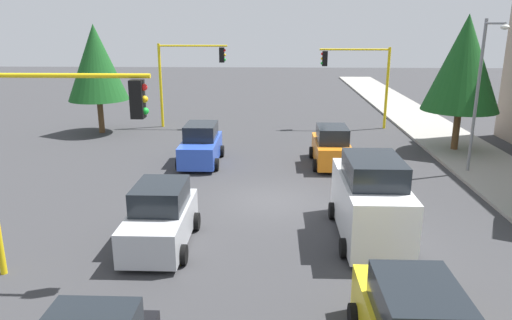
{
  "coord_description": "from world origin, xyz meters",
  "views": [
    {
      "loc": [
        17.82,
        0.05,
        6.79
      ],
      "look_at": [
        -1.71,
        -0.67,
        1.2
      ],
      "focal_mm": 33.57,
      "sensor_mm": 36.0,
      "label": 1
    }
  ],
  "objects_px": {
    "tree_roadside_mid": "(464,63)",
    "delivery_van_white": "(370,201)",
    "street_lamp_curbside": "(483,81)",
    "traffic_signal_far_left": "(359,71)",
    "traffic_signal_far_right": "(187,68)",
    "traffic_signal_near_right": "(50,135)",
    "car_orange": "(331,147)",
    "car_silver": "(160,218)",
    "car_blue": "(201,146)",
    "tree_opposite_side": "(96,63)"
  },
  "relations": [
    {
      "from": "traffic_signal_far_right",
      "to": "traffic_signal_near_right",
      "type": "distance_m",
      "value": 20.0
    },
    {
      "from": "traffic_signal_near_right",
      "to": "car_blue",
      "type": "height_order",
      "value": "traffic_signal_near_right"
    },
    {
      "from": "traffic_signal_far_left",
      "to": "tree_roadside_mid",
      "type": "bearing_deg",
      "value": 36.0
    },
    {
      "from": "street_lamp_curbside",
      "to": "tree_opposite_side",
      "type": "distance_m",
      "value": 21.87
    },
    {
      "from": "car_silver",
      "to": "car_orange",
      "type": "height_order",
      "value": "same"
    },
    {
      "from": "traffic_signal_far_left",
      "to": "tree_roadside_mid",
      "type": "distance_m",
      "value": 7.48
    },
    {
      "from": "tree_opposite_side",
      "to": "car_orange",
      "type": "height_order",
      "value": "tree_opposite_side"
    },
    {
      "from": "tree_roadside_mid",
      "to": "delivery_van_white",
      "type": "bearing_deg",
      "value": -31.23
    },
    {
      "from": "tree_roadside_mid",
      "to": "car_orange",
      "type": "height_order",
      "value": "tree_roadside_mid"
    },
    {
      "from": "car_blue",
      "to": "tree_opposite_side",
      "type": "bearing_deg",
      "value": -131.99
    },
    {
      "from": "traffic_signal_near_right",
      "to": "tree_roadside_mid",
      "type": "distance_m",
      "value": 21.05
    },
    {
      "from": "tree_roadside_mid",
      "to": "car_silver",
      "type": "xyz_separation_m",
      "value": [
        12.0,
        -13.47,
        -3.88
      ]
    },
    {
      "from": "car_orange",
      "to": "car_silver",
      "type": "bearing_deg",
      "value": -34.86
    },
    {
      "from": "street_lamp_curbside",
      "to": "car_blue",
      "type": "xyz_separation_m",
      "value": [
        -1.7,
        -12.77,
        -3.45
      ]
    },
    {
      "from": "traffic_signal_far_left",
      "to": "car_orange",
      "type": "bearing_deg",
      "value": -17.09
    },
    {
      "from": "traffic_signal_near_right",
      "to": "tree_roadside_mid",
      "type": "bearing_deg",
      "value": 131.72
    },
    {
      "from": "car_blue",
      "to": "car_orange",
      "type": "bearing_deg",
      "value": 88.91
    },
    {
      "from": "delivery_van_white",
      "to": "car_silver",
      "type": "bearing_deg",
      "value": -83.26
    },
    {
      "from": "car_orange",
      "to": "street_lamp_curbside",
      "type": "bearing_deg",
      "value": 75.92
    },
    {
      "from": "street_lamp_curbside",
      "to": "car_silver",
      "type": "distance_m",
      "value": 15.17
    },
    {
      "from": "tree_opposite_side",
      "to": "traffic_signal_near_right",
      "type": "bearing_deg",
      "value": 16.41
    },
    {
      "from": "traffic_signal_far_right",
      "to": "car_silver",
      "type": "distance_m",
      "value": 18.38
    },
    {
      "from": "traffic_signal_near_right",
      "to": "car_blue",
      "type": "bearing_deg",
      "value": 169.31
    },
    {
      "from": "traffic_signal_near_right",
      "to": "car_orange",
      "type": "bearing_deg",
      "value": 142.35
    },
    {
      "from": "street_lamp_curbside",
      "to": "car_orange",
      "type": "relative_size",
      "value": 1.83
    },
    {
      "from": "street_lamp_curbside",
      "to": "car_orange",
      "type": "bearing_deg",
      "value": -104.08
    },
    {
      "from": "traffic_signal_near_right",
      "to": "street_lamp_curbside",
      "type": "xyz_separation_m",
      "value": [
        -9.61,
        14.9,
        0.32
      ]
    },
    {
      "from": "car_silver",
      "to": "car_blue",
      "type": "bearing_deg",
      "value": -179.39
    },
    {
      "from": "tree_opposite_side",
      "to": "car_orange",
      "type": "xyz_separation_m",
      "value": [
        6.82,
        13.93,
        -3.54
      ]
    },
    {
      "from": "street_lamp_curbside",
      "to": "traffic_signal_far_right",
      "type": "bearing_deg",
      "value": -124.93
    },
    {
      "from": "traffic_signal_far_right",
      "to": "delivery_van_white",
      "type": "height_order",
      "value": "traffic_signal_far_right"
    },
    {
      "from": "car_silver",
      "to": "car_blue",
      "type": "relative_size",
      "value": 0.98
    },
    {
      "from": "traffic_signal_far_left",
      "to": "traffic_signal_far_right",
      "type": "xyz_separation_m",
      "value": [
        0.0,
        -11.32,
        0.14
      ]
    },
    {
      "from": "tree_roadside_mid",
      "to": "car_silver",
      "type": "relative_size",
      "value": 1.85
    },
    {
      "from": "traffic_signal_near_right",
      "to": "tree_roadside_mid",
      "type": "height_order",
      "value": "tree_roadside_mid"
    },
    {
      "from": "traffic_signal_near_right",
      "to": "car_silver",
      "type": "xyz_separation_m",
      "value": [
        -2.0,
        2.23,
        -3.13
      ]
    },
    {
      "from": "car_silver",
      "to": "traffic_signal_near_right",
      "type": "bearing_deg",
      "value": -48.11
    },
    {
      "from": "traffic_signal_far_left",
      "to": "street_lamp_curbside",
      "type": "xyz_separation_m",
      "value": [
        10.39,
        3.56,
        0.57
      ]
    },
    {
      "from": "tree_opposite_side",
      "to": "car_orange",
      "type": "relative_size",
      "value": 1.77
    },
    {
      "from": "traffic_signal_far_right",
      "to": "traffic_signal_near_right",
      "type": "relative_size",
      "value": 0.97
    },
    {
      "from": "street_lamp_curbside",
      "to": "delivery_van_white",
      "type": "xyz_separation_m",
      "value": [
        6.82,
        -5.99,
        -3.07
      ]
    },
    {
      "from": "delivery_van_white",
      "to": "traffic_signal_far_right",
      "type": "bearing_deg",
      "value": -152.7
    },
    {
      "from": "traffic_signal_far_left",
      "to": "tree_roadside_mid",
      "type": "xyz_separation_m",
      "value": [
        6.0,
        4.36,
        1.0
      ]
    },
    {
      "from": "traffic_signal_far_left",
      "to": "delivery_van_white",
      "type": "bearing_deg",
      "value": -8.05
    },
    {
      "from": "car_orange",
      "to": "car_blue",
      "type": "bearing_deg",
      "value": -91.09
    },
    {
      "from": "tree_opposite_side",
      "to": "delivery_van_white",
      "type": "bearing_deg",
      "value": 43.05
    },
    {
      "from": "traffic_signal_far_left",
      "to": "car_blue",
      "type": "xyz_separation_m",
      "value": [
        8.69,
        -9.21,
        -2.88
      ]
    },
    {
      "from": "traffic_signal_far_right",
      "to": "car_orange",
      "type": "xyz_separation_m",
      "value": [
        8.82,
        8.6,
        -3.03
      ]
    },
    {
      "from": "street_lamp_curbside",
      "to": "traffic_signal_far_left",
      "type": "bearing_deg",
      "value": -161.09
    },
    {
      "from": "delivery_van_white",
      "to": "tree_opposite_side",
      "type": "bearing_deg",
      "value": -136.95
    }
  ]
}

